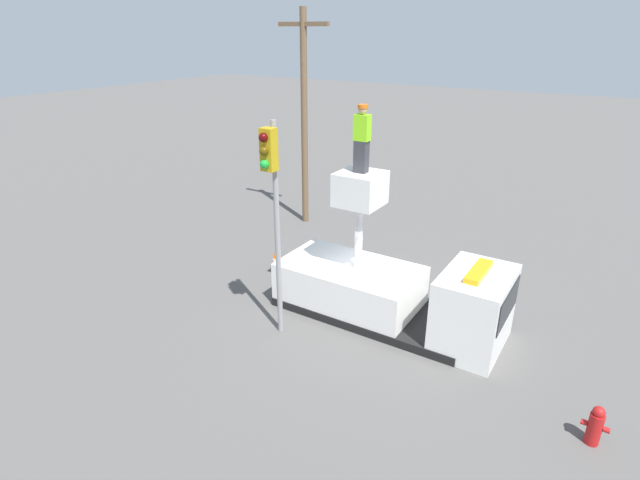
{
  "coord_description": "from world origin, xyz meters",
  "views": [
    {
      "loc": [
        5.38,
        -11.37,
        7.64
      ],
      "look_at": [
        -1.16,
        -1.07,
        2.45
      ],
      "focal_mm": 28.0,
      "sensor_mm": 36.0,
      "label": 1
    }
  ],
  "objects_px": {
    "fire_hydrant": "(595,426)",
    "utility_pole": "(304,114)",
    "worker": "(362,139)",
    "traffic_light_pole": "(272,191)",
    "bucket_truck": "(389,291)",
    "traffic_cone_rear": "(275,261)"
  },
  "relations": [
    {
      "from": "bucket_truck",
      "to": "traffic_light_pole",
      "type": "height_order",
      "value": "traffic_light_pole"
    },
    {
      "from": "utility_pole",
      "to": "fire_hydrant",
      "type": "bearing_deg",
      "value": -31.8
    },
    {
      "from": "worker",
      "to": "traffic_light_pole",
      "type": "distance_m",
      "value": 2.75
    },
    {
      "from": "traffic_cone_rear",
      "to": "utility_pole",
      "type": "bearing_deg",
      "value": 111.8
    },
    {
      "from": "bucket_truck",
      "to": "traffic_cone_rear",
      "type": "relative_size",
      "value": 9.03
    },
    {
      "from": "bucket_truck",
      "to": "traffic_light_pole",
      "type": "bearing_deg",
      "value": -134.07
    },
    {
      "from": "traffic_light_pole",
      "to": "fire_hydrant",
      "type": "distance_m",
      "value": 8.45
    },
    {
      "from": "bucket_truck",
      "to": "traffic_cone_rear",
      "type": "bearing_deg",
      "value": 170.64
    },
    {
      "from": "traffic_cone_rear",
      "to": "utility_pole",
      "type": "relative_size",
      "value": 0.08
    },
    {
      "from": "fire_hydrant",
      "to": "utility_pole",
      "type": "distance_m",
      "value": 14.48
    },
    {
      "from": "fire_hydrant",
      "to": "utility_pole",
      "type": "xyz_separation_m",
      "value": [
        -11.81,
        7.32,
        4.09
      ]
    },
    {
      "from": "bucket_truck",
      "to": "worker",
      "type": "distance_m",
      "value": 4.27
    },
    {
      "from": "bucket_truck",
      "to": "traffic_cone_rear",
      "type": "xyz_separation_m",
      "value": [
        -4.55,
        0.75,
        -0.54
      ]
    },
    {
      "from": "bucket_truck",
      "to": "utility_pole",
      "type": "bearing_deg",
      "value": 140.35
    },
    {
      "from": "worker",
      "to": "traffic_cone_rear",
      "type": "bearing_deg",
      "value": 168.05
    },
    {
      "from": "bucket_truck",
      "to": "traffic_light_pole",
      "type": "distance_m",
      "value": 4.46
    },
    {
      "from": "bucket_truck",
      "to": "utility_pole",
      "type": "relative_size",
      "value": 0.77
    },
    {
      "from": "bucket_truck",
      "to": "traffic_light_pole",
      "type": "xyz_separation_m",
      "value": [
        -2.2,
        -2.27,
        3.15
      ]
    },
    {
      "from": "traffic_light_pole",
      "to": "traffic_cone_rear",
      "type": "bearing_deg",
      "value": 127.94
    },
    {
      "from": "worker",
      "to": "traffic_light_pole",
      "type": "relative_size",
      "value": 0.31
    },
    {
      "from": "bucket_truck",
      "to": "fire_hydrant",
      "type": "relative_size",
      "value": 7.21
    },
    {
      "from": "fire_hydrant",
      "to": "worker",
      "type": "bearing_deg",
      "value": 162.38
    }
  ]
}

